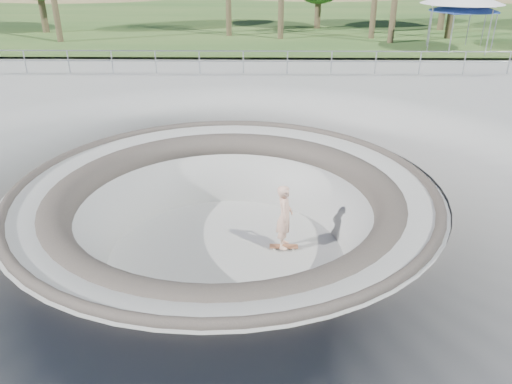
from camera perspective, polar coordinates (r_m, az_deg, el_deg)
ground at (r=12.13m, az=-3.58°, el=0.63°), size 180.00×180.00×0.00m
skate_bowl at (r=13.00m, az=-3.37°, el=-6.70°), size 14.00×14.00×4.10m
grass_strip at (r=45.24m, az=-0.32°, el=19.31°), size 180.00×36.00×0.12m
distant_hills at (r=69.27m, az=3.34°, el=15.38°), size 103.20×45.00×28.60m
safety_railing at (r=23.41m, az=-1.45°, el=14.65°), size 25.00×0.06×1.03m
skateboard at (r=13.19m, az=3.19°, el=-6.24°), size 0.75×0.22×0.08m
skater at (r=12.75m, az=3.28°, el=-2.86°), size 0.48×0.67×1.73m
canopy_blue at (r=31.05m, az=22.73°, el=19.07°), size 5.15×5.15×2.65m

